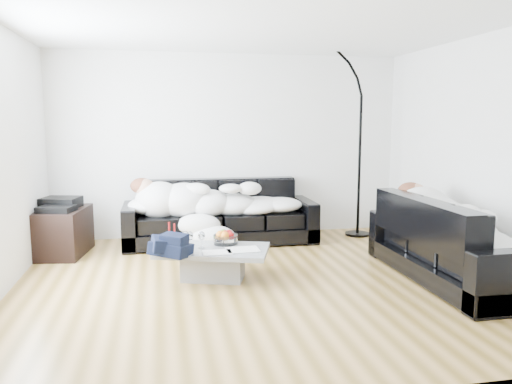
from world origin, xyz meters
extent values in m
plane|color=olive|center=(0.00, 0.00, 0.00)|extent=(5.00, 5.00, 0.00)
cube|color=silver|center=(0.00, 2.25, 1.30)|extent=(5.00, 0.02, 2.60)
cube|color=silver|center=(2.50, 0.00, 1.30)|extent=(0.02, 4.50, 2.60)
plane|color=white|center=(0.00, 0.00, 2.60)|extent=(5.00, 5.00, 0.00)
cube|color=black|center=(-0.21, 1.76, 0.42)|extent=(2.58, 0.89, 0.84)
cube|color=black|center=(1.97, -0.31, 0.43)|extent=(0.92, 2.14, 0.86)
ellipsoid|color=#0D5E57|center=(1.91, 0.35, 0.72)|extent=(0.42, 0.38, 0.20)
cube|color=#939699|center=(-0.48, 0.19, 0.17)|extent=(1.29, 0.98, 0.33)
cylinder|color=white|center=(-0.33, 0.34, 0.41)|extent=(0.30, 0.30, 0.16)
cylinder|color=white|center=(-0.72, 0.28, 0.42)|extent=(0.07, 0.07, 0.17)
cylinder|color=white|center=(-0.77, 0.21, 0.43)|extent=(0.09, 0.09, 0.19)
cylinder|color=white|center=(-0.60, 0.20, 0.42)|extent=(0.10, 0.10, 0.18)
cylinder|color=maroon|center=(-0.93, 0.37, 0.46)|extent=(0.06, 0.06, 0.26)
cylinder|color=maroon|center=(-0.87, 0.44, 0.44)|extent=(0.05, 0.05, 0.22)
cube|color=silver|center=(-0.19, 0.06, 0.34)|extent=(0.34, 0.27, 0.01)
cube|color=silver|center=(-0.46, 0.00, 0.34)|extent=(0.29, 0.21, 0.01)
cube|color=black|center=(-2.23, 1.52, 0.29)|extent=(0.70, 0.92, 0.58)
cube|color=black|center=(-2.23, 1.52, 0.64)|extent=(0.52, 0.45, 0.13)
camera|label=1|loc=(-1.02, -4.90, 1.67)|focal=35.00mm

